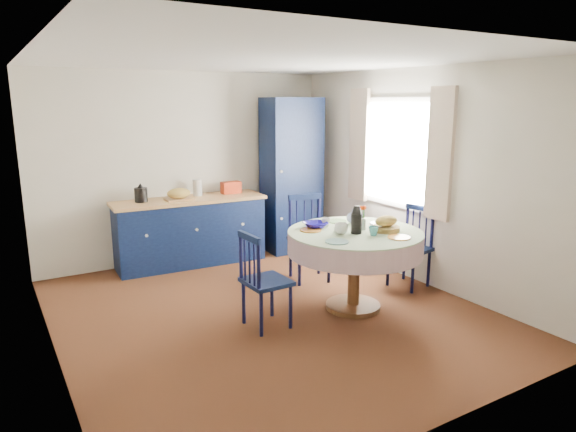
% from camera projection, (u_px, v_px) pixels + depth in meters
% --- Properties ---
extents(floor, '(4.50, 4.50, 0.00)m').
position_uv_depth(floor, '(269.00, 312.00, 5.27)').
color(floor, black).
rests_on(floor, ground).
extents(ceiling, '(4.50, 4.50, 0.00)m').
position_uv_depth(ceiling, '(267.00, 58.00, 4.73)').
color(ceiling, white).
rests_on(ceiling, wall_back).
extents(wall_back, '(4.00, 0.02, 2.50)m').
position_uv_depth(wall_back, '(187.00, 167.00, 6.88)').
color(wall_back, silver).
rests_on(wall_back, floor).
extents(wall_left, '(0.02, 4.50, 2.50)m').
position_uv_depth(wall_left, '(43.00, 215.00, 3.99)').
color(wall_left, silver).
rests_on(wall_left, floor).
extents(wall_right, '(0.02, 4.50, 2.50)m').
position_uv_depth(wall_right, '(417.00, 177.00, 6.01)').
color(wall_right, silver).
rests_on(wall_right, floor).
extents(window, '(0.10, 1.74, 1.45)m').
position_uv_depth(window, '(398.00, 151.00, 6.18)').
color(window, white).
rests_on(window, wall_right).
extents(kitchen_counter, '(2.00, 0.72, 1.12)m').
position_uv_depth(kitchen_counter, '(190.00, 230.00, 6.76)').
color(kitchen_counter, black).
rests_on(kitchen_counter, floor).
extents(pantry_cabinet, '(0.79, 0.58, 2.17)m').
position_uv_depth(pantry_cabinet, '(291.00, 175.00, 7.29)').
color(pantry_cabinet, black).
rests_on(pantry_cabinet, floor).
extents(dining_table, '(1.37, 1.37, 1.11)m').
position_uv_depth(dining_table, '(355.00, 243.00, 5.22)').
color(dining_table, '#523117').
rests_on(dining_table, floor).
extents(chair_left, '(0.41, 0.43, 0.94)m').
position_uv_depth(chair_left, '(263.00, 280.00, 4.83)').
color(chair_left, black).
rests_on(chair_left, floor).
extents(chair_far, '(0.55, 0.53, 1.02)m').
position_uv_depth(chair_far, '(308.00, 237.00, 6.16)').
color(chair_far, black).
rests_on(chair_far, floor).
extents(chair_right, '(0.47, 0.49, 0.94)m').
position_uv_depth(chair_right, '(411.00, 246.00, 5.94)').
color(chair_right, black).
rests_on(chair_right, floor).
extents(mug_a, '(0.13, 0.13, 0.11)m').
position_uv_depth(mug_a, '(341.00, 229.00, 5.08)').
color(mug_a, silver).
rests_on(mug_a, dining_table).
extents(mug_b, '(0.10, 0.10, 0.09)m').
position_uv_depth(mug_b, '(373.00, 231.00, 5.02)').
color(mug_b, teal).
rests_on(mug_b, dining_table).
extents(mug_c, '(0.11, 0.11, 0.09)m').
position_uv_depth(mug_c, '(360.00, 219.00, 5.52)').
color(mug_c, black).
rests_on(mug_c, dining_table).
extents(mug_d, '(0.10, 0.10, 0.09)m').
position_uv_depth(mug_d, '(326.00, 222.00, 5.39)').
color(mug_d, silver).
rests_on(mug_d, dining_table).
extents(cobalt_bowl, '(0.25, 0.25, 0.06)m').
position_uv_depth(cobalt_bowl, '(315.00, 225.00, 5.32)').
color(cobalt_bowl, '#10096A').
rests_on(cobalt_bowl, dining_table).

